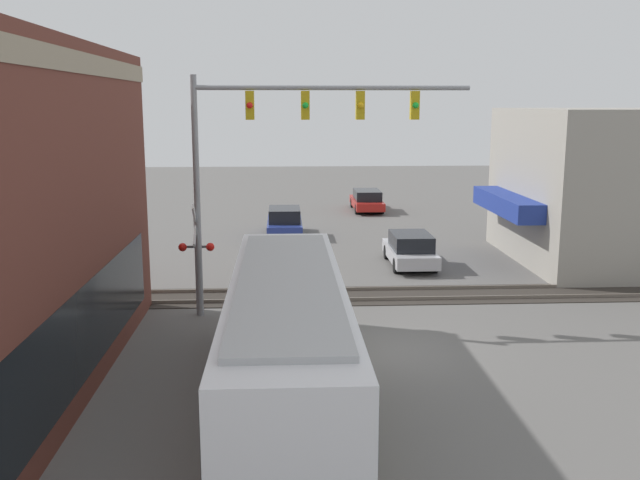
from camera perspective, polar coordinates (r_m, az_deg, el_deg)
ground_plane at (r=20.49m, az=5.29°, el=-8.96°), size 120.00×120.00×0.00m
shop_building at (r=34.11m, az=22.85°, el=4.00°), size 9.55×10.18×6.71m
city_bus at (r=16.33m, az=-2.63°, el=-7.75°), size 12.04×2.59×3.13m
traffic_signal_gantry at (r=23.02m, az=-2.98°, el=8.39°), size 0.42×8.87×7.82m
crossing_signal at (r=23.74m, az=-9.85°, el=-0.55°), size 1.41×1.18×3.81m
rail_track_near at (r=26.16m, az=3.41°, el=-4.45°), size 2.60×60.00×0.15m
parked_car_silver at (r=31.00m, az=7.23°, el=-0.85°), size 4.41×1.82×1.45m
parked_car_blue at (r=37.60m, az=-2.85°, el=1.35°), size 4.47×1.82×1.54m
parked_car_red at (r=46.65m, az=3.77°, el=3.14°), size 4.83×1.82×1.38m
pedestrian_at_crossing at (r=23.88m, az=-5.64°, el=-3.85°), size 0.34×0.34×1.74m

